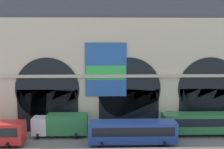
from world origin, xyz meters
The scene contains 5 objects.
ground_plane centered at (0.00, 0.00, 0.00)m, with size 200.00×200.00×0.00m, color slate.
station_building centered at (0.02, 7.87, 9.95)m, with size 49.26×6.13×20.39m.
box_truck_midwest centered at (-9.55, 2.78, 1.70)m, with size 7.50×2.91×3.12m.
bus_center centered at (-0.04, -0.80, 1.78)m, with size 11.00×3.25×3.10m.
bus_mideast centered at (10.02, 2.67, 1.78)m, with size 11.00×3.25×3.10m.
Camera 1 is at (-3.59, -34.59, 13.33)m, focal length 44.70 mm.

